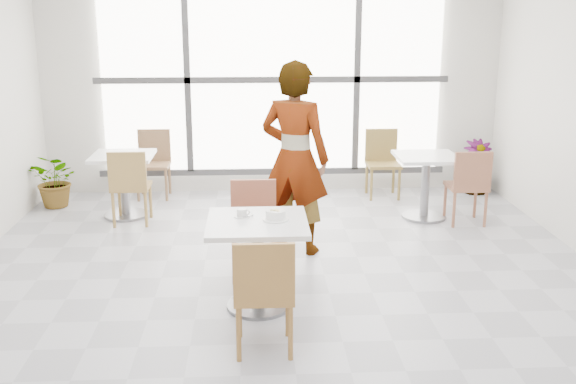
{
  "coord_description": "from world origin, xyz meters",
  "views": [
    {
      "loc": [
        -0.27,
        -5.33,
        2.37
      ],
      "look_at": [
        0.0,
        -0.3,
        1.0
      ],
      "focal_mm": 41.77,
      "sensor_mm": 36.0,
      "label": 1
    }
  ],
  "objects_px": {
    "person": "(295,158)",
    "bg_table_left": "(124,176)",
    "bg_chair_left_near": "(130,182)",
    "main_table": "(258,248)",
    "bg_table_right": "(426,178)",
    "coffee_cup": "(242,213)",
    "chair_far": "(254,222)",
    "oatmeal_bowl": "(276,215)",
    "plant_left": "(57,180)",
    "plant_right": "(477,167)",
    "bg_chair_right_near": "(469,182)",
    "bg_chair_left_far": "(154,159)",
    "bg_chair_right_far": "(382,158)",
    "chair_near": "(264,289)"
  },
  "relations": [
    {
      "from": "bg_chair_left_near",
      "to": "plant_right",
      "type": "relative_size",
      "value": 1.21
    },
    {
      "from": "chair_far",
      "to": "bg_chair_left_near",
      "type": "bearing_deg",
      "value": 132.35
    },
    {
      "from": "coffee_cup",
      "to": "bg_chair_left_near",
      "type": "distance_m",
      "value": 2.55
    },
    {
      "from": "coffee_cup",
      "to": "bg_chair_left_far",
      "type": "xyz_separation_m",
      "value": [
        -1.2,
        3.41,
        -0.28
      ]
    },
    {
      "from": "person",
      "to": "plant_left",
      "type": "bearing_deg",
      "value": -6.26
    },
    {
      "from": "bg_table_left",
      "to": "plant_left",
      "type": "relative_size",
      "value": 1.1
    },
    {
      "from": "bg_table_right",
      "to": "bg_chair_left_near",
      "type": "distance_m",
      "value": 3.4
    },
    {
      "from": "coffee_cup",
      "to": "bg_chair_right_far",
      "type": "bearing_deg",
      "value": 61.49
    },
    {
      "from": "chair_far",
      "to": "plant_right",
      "type": "height_order",
      "value": "chair_far"
    },
    {
      "from": "main_table",
      "to": "bg_table_right",
      "type": "height_order",
      "value": "same"
    },
    {
      "from": "bg_chair_right_near",
      "to": "bg_chair_right_far",
      "type": "xyz_separation_m",
      "value": [
        -0.73,
        1.31,
        0.0
      ]
    },
    {
      "from": "chair_far",
      "to": "bg_table_left",
      "type": "relative_size",
      "value": 1.16
    },
    {
      "from": "main_table",
      "to": "coffee_cup",
      "type": "bearing_deg",
      "value": 137.19
    },
    {
      "from": "bg_chair_left_far",
      "to": "coffee_cup",
      "type": "bearing_deg",
      "value": -70.65
    },
    {
      "from": "bg_table_right",
      "to": "plant_right",
      "type": "bearing_deg",
      "value": 47.6
    },
    {
      "from": "bg_table_right",
      "to": "bg_chair_right_near",
      "type": "distance_m",
      "value": 0.51
    },
    {
      "from": "main_table",
      "to": "plant_right",
      "type": "bearing_deg",
      "value": 49.41
    },
    {
      "from": "chair_near",
      "to": "bg_chair_left_far",
      "type": "relative_size",
      "value": 1.0
    },
    {
      "from": "bg_chair_right_near",
      "to": "plant_right",
      "type": "distance_m",
      "value": 1.46
    },
    {
      "from": "bg_table_right",
      "to": "plant_left",
      "type": "xyz_separation_m",
      "value": [
        -4.44,
        0.69,
        -0.15
      ]
    },
    {
      "from": "oatmeal_bowl",
      "to": "bg_chair_left_near",
      "type": "relative_size",
      "value": 0.24
    },
    {
      "from": "bg_chair_left_far",
      "to": "oatmeal_bowl",
      "type": "bearing_deg",
      "value": -67.32
    },
    {
      "from": "bg_chair_left_near",
      "to": "plant_left",
      "type": "xyz_separation_m",
      "value": [
        -1.04,
        0.78,
        -0.16
      ]
    },
    {
      "from": "chair_far",
      "to": "bg_chair_right_far",
      "type": "relative_size",
      "value": 1.0
    },
    {
      "from": "bg_chair_right_near",
      "to": "person",
      "type": "bearing_deg",
      "value": 20.09
    },
    {
      "from": "coffee_cup",
      "to": "bg_table_left",
      "type": "height_order",
      "value": "coffee_cup"
    },
    {
      "from": "chair_far",
      "to": "bg_table_left",
      "type": "height_order",
      "value": "chair_far"
    },
    {
      "from": "bg_table_right",
      "to": "bg_chair_left_far",
      "type": "distance_m",
      "value": 3.49
    },
    {
      "from": "person",
      "to": "bg_table_left",
      "type": "height_order",
      "value": "person"
    },
    {
      "from": "bg_chair_left_near",
      "to": "oatmeal_bowl",
      "type": "bearing_deg",
      "value": 124.57
    },
    {
      "from": "chair_far",
      "to": "oatmeal_bowl",
      "type": "xyz_separation_m",
      "value": [
        0.18,
        -0.75,
        0.29
      ]
    },
    {
      "from": "plant_left",
      "to": "plant_right",
      "type": "height_order",
      "value": "plant_right"
    },
    {
      "from": "chair_far",
      "to": "bg_table_right",
      "type": "bearing_deg",
      "value": 38.86
    },
    {
      "from": "oatmeal_bowl",
      "to": "bg_chair_right_near",
      "type": "bearing_deg",
      "value": 42.63
    },
    {
      "from": "coffee_cup",
      "to": "plant_right",
      "type": "xyz_separation_m",
      "value": [
        3.06,
        3.32,
        -0.42
      ]
    },
    {
      "from": "bg_table_left",
      "to": "bg_chair_left_far",
      "type": "bearing_deg",
      "value": 75.95
    },
    {
      "from": "person",
      "to": "bg_table_right",
      "type": "height_order",
      "value": "person"
    },
    {
      "from": "coffee_cup",
      "to": "bg_chair_right_far",
      "type": "distance_m",
      "value": 3.75
    },
    {
      "from": "bg_chair_left_far",
      "to": "plant_left",
      "type": "bearing_deg",
      "value": -158.23
    },
    {
      "from": "main_table",
      "to": "chair_far",
      "type": "relative_size",
      "value": 0.92
    },
    {
      "from": "bg_chair_left_near",
      "to": "main_table",
      "type": "bearing_deg",
      "value": 121.81
    },
    {
      "from": "bg_chair_right_near",
      "to": "main_table",
      "type": "bearing_deg",
      "value": 41.03
    },
    {
      "from": "main_table",
      "to": "plant_left",
      "type": "height_order",
      "value": "main_table"
    },
    {
      "from": "bg_chair_left_near",
      "to": "plant_left",
      "type": "height_order",
      "value": "bg_chair_left_near"
    },
    {
      "from": "bg_chair_right_far",
      "to": "plant_left",
      "type": "relative_size",
      "value": 1.28
    },
    {
      "from": "bg_table_right",
      "to": "bg_chair_right_far",
      "type": "xyz_separation_m",
      "value": [
        -0.32,
        1.02,
        0.01
      ]
    },
    {
      "from": "oatmeal_bowl",
      "to": "bg_table_right",
      "type": "distance_m",
      "value": 3.01
    },
    {
      "from": "coffee_cup",
      "to": "bg_table_left",
      "type": "bearing_deg",
      "value": 119.5
    },
    {
      "from": "chair_near",
      "to": "coffee_cup",
      "type": "bearing_deg",
      "value": -79.9
    },
    {
      "from": "person",
      "to": "bg_chair_right_far",
      "type": "height_order",
      "value": "person"
    }
  ]
}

